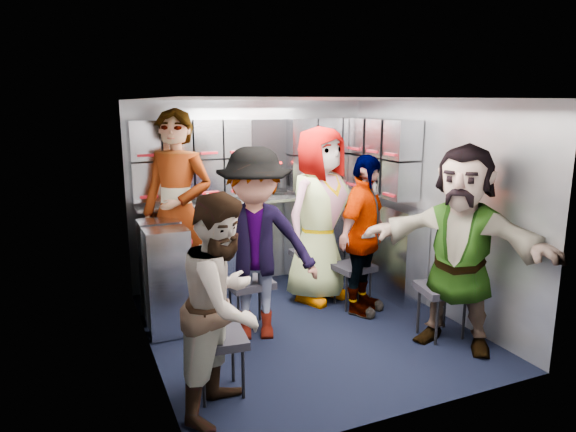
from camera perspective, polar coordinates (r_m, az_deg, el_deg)
name	(u,v)px	position (r m, az deg, el deg)	size (l,w,h in m)	color
floor	(306,328)	(4.94, 1.98, -12.34)	(3.00, 3.00, 0.00)	black
wall_back	(251,193)	(5.96, -4.09, 2.56)	(2.80, 0.04, 2.10)	#8F949C
wall_left	(147,235)	(4.21, -15.43, -2.02)	(0.04, 3.00, 2.10)	#8F949C
wall_right	(433,207)	(5.34, 15.80, 0.95)	(0.04, 3.00, 2.10)	#8F949C
ceiling	(308,99)	(4.49, 2.18, 12.82)	(2.80, 3.00, 0.02)	silver
cart_bank_back	(258,244)	(5.89, -3.33, -3.09)	(2.68, 0.38, 0.99)	#A3A8B4
cart_bank_left	(165,276)	(4.93, -13.56, -6.55)	(0.38, 0.76, 0.99)	#A3A8B4
counter	(258,199)	(5.77, -3.39, 1.89)	(2.68, 0.42, 0.03)	#B0B2B7
locker_bank_back	(255,156)	(5.76, -3.66, 6.64)	(2.68, 0.28, 0.82)	#A3A8B4
locker_bank_right	(383,157)	(5.74, 10.50, 6.44)	(0.28, 1.00, 0.82)	#A3A8B4
right_cabinet	(384,247)	(5.84, 10.66, -3.36)	(0.28, 1.20, 1.00)	#A3A8B4
coffee_niche	(268,157)	(5.88, -2.19, 6.58)	(0.46, 0.16, 0.84)	black
red_latch_strip	(264,214)	(5.62, -2.68, 0.20)	(2.60, 0.02, 0.03)	maroon
jump_seat_near_left	(218,342)	(3.79, -7.78, -13.72)	(0.42, 0.40, 0.46)	black
jump_seat_mid_left	(249,285)	(4.80, -4.36, -7.70)	(0.42, 0.40, 0.47)	black
jump_seat_center	(312,256)	(5.67, 2.64, -4.48)	(0.41, 0.39, 0.48)	black
jump_seat_mid_right	(353,269)	(5.36, 7.22, -5.88)	(0.42, 0.41, 0.45)	black
jump_seat_near_right	(442,292)	(4.82, 16.79, -8.04)	(0.47, 0.45, 0.48)	black
attendant_standing	(178,213)	(5.16, -12.14, 0.33)	(0.74, 0.48, 2.02)	black
attendant_arc_a	(224,304)	(3.49, -7.14, -9.73)	(0.74, 0.57, 1.52)	black
attendant_arc_b	(255,245)	(4.50, -3.70, -3.21)	(1.11, 0.64, 1.71)	black
attendant_arc_c	(320,215)	(5.38, 3.53, 0.09)	(0.90, 0.59, 1.84)	black
attendant_arc_d	(363,236)	(5.10, 8.36, -2.17)	(0.93, 0.39, 1.59)	black
attendant_arc_e	(460,248)	(4.56, 18.58, -3.40)	(1.62, 0.52, 1.75)	black
bottle_left	(244,188)	(5.65, -4.93, 3.07)	(0.07, 0.07, 0.25)	white
bottle_mid	(230,189)	(5.60, -6.45, 3.03)	(0.06, 0.06, 0.26)	white
bottle_right	(305,184)	(5.92, 1.94, 3.56)	(0.07, 0.07, 0.25)	white
cup_left	(207,198)	(5.53, -9.04, 2.04)	(0.08, 0.08, 0.11)	#C9AF8E
cup_right	(349,188)	(6.19, 6.83, 3.16)	(0.09, 0.09, 0.10)	#C9AF8E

